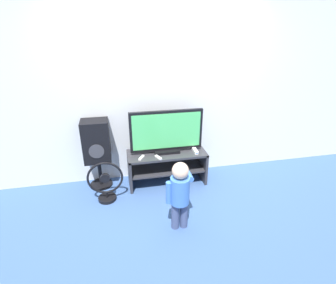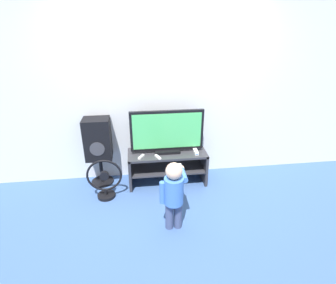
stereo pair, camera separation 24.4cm
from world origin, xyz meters
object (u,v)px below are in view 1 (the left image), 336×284
object	(u,v)px
television	(166,132)
remote_secondary	(158,157)
floor_fan	(106,183)
remote_primary	(142,158)
speaker_tower	(96,143)
game_console	(195,151)
child	(180,190)

from	to	relation	value
television	remote_secondary	distance (m)	0.36
remote_secondary	floor_fan	world-z (taller)	floor_fan
remote_primary	speaker_tower	distance (m)	0.64
remote_secondary	game_console	bearing A→B (deg)	8.19
child	television	bearing A→B (deg)	87.10
speaker_tower	floor_fan	world-z (taller)	speaker_tower
television	remote_primary	xyz separation A→B (m)	(-0.37, -0.13, -0.29)
game_console	floor_fan	distance (m)	1.30
child	floor_fan	bearing A→B (deg)	140.00
remote_primary	speaker_tower	xyz separation A→B (m)	(-0.58, 0.21, 0.17)
game_console	floor_fan	size ratio (longest dim) A/B	0.31
television	remote_secondary	size ratio (longest dim) A/B	7.59
television	speaker_tower	xyz separation A→B (m)	(-0.95, 0.08, -0.11)
game_console	remote_primary	xyz separation A→B (m)	(-0.76, -0.04, -0.01)
remote_primary	game_console	bearing A→B (deg)	3.10
remote_secondary	floor_fan	bearing A→B (deg)	-170.05
game_console	speaker_tower	bearing A→B (deg)	172.65
game_console	child	distance (m)	0.99
television	floor_fan	bearing A→B (deg)	-161.30
remote_primary	television	bearing A→B (deg)	19.38
remote_primary	child	world-z (taller)	child
remote_primary	speaker_tower	bearing A→B (deg)	159.70
remote_secondary	child	world-z (taller)	child
game_console	speaker_tower	size ratio (longest dim) A/B	0.18
floor_fan	remote_secondary	bearing A→B (deg)	9.95
speaker_tower	floor_fan	bearing A→B (deg)	-77.06
child	floor_fan	xyz separation A→B (m)	(-0.81, 0.68, -0.24)
remote_secondary	speaker_tower	size ratio (longest dim) A/B	0.13
remote_primary	remote_secondary	xyz separation A→B (m)	(0.22, -0.04, 0.00)
game_console	remote_secondary	size ratio (longest dim) A/B	1.32
remote_secondary	speaker_tower	xyz separation A→B (m)	(-0.80, 0.25, 0.17)
television	game_console	size ratio (longest dim) A/B	5.76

